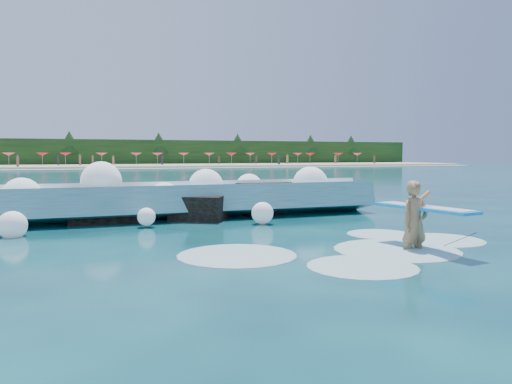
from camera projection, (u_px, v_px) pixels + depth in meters
ground at (225, 254)px, 11.09m from camera, size 200.00×200.00×0.00m
beach at (87, 166)px, 83.76m from camera, size 140.00×20.00×0.40m
wet_band at (90, 169)px, 73.52m from camera, size 140.00×5.00×0.08m
treeline at (84, 153)px, 92.91m from camera, size 140.00×4.00×5.00m
breaking_wave at (123, 203)px, 16.94m from camera, size 18.12×2.82×1.56m
rock_cluster at (182, 205)px, 17.42m from camera, size 8.08×3.33×1.36m
surfer_with_board at (417, 220)px, 11.38m from camera, size 1.14×3.07×1.95m
wave_spray at (118, 190)px, 16.69m from camera, size 15.44×4.25×2.05m
surf_foam at (368, 250)px, 11.52m from camera, size 9.16×5.30×0.15m
beach_umbrellas at (84, 154)px, 85.08m from camera, size 109.76×6.60×0.50m
beachgoers at (112, 161)px, 82.59m from camera, size 101.10×13.35×1.94m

